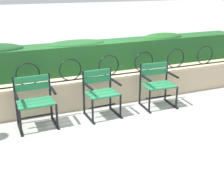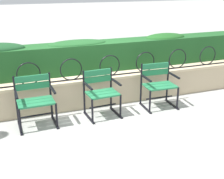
# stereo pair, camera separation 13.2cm
# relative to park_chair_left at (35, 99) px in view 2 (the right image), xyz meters

# --- Properties ---
(ground_plane) EXTENTS (60.00, 60.00, 0.00)m
(ground_plane) POSITION_rel_park_chair_left_xyz_m (1.29, -0.33, -0.46)
(ground_plane) COLOR #9E9E99
(stone_wall) EXTENTS (7.18, 0.41, 0.58)m
(stone_wall) POSITION_rel_park_chair_left_xyz_m (1.29, 0.48, -0.17)
(stone_wall) COLOR tan
(stone_wall) RESTS_ON ground
(iron_arch_fence) EXTENTS (6.64, 0.02, 0.42)m
(iron_arch_fence) POSITION_rel_park_chair_left_xyz_m (1.14, 0.41, 0.31)
(iron_arch_fence) COLOR black
(iron_arch_fence) RESTS_ON stone_wall
(hedge_row) EXTENTS (7.04, 0.54, 0.69)m
(hedge_row) POSITION_rel_park_chair_left_xyz_m (1.24, 0.93, 0.44)
(hedge_row) COLOR #1E5123
(hedge_row) RESTS_ON stone_wall
(park_chair_left) EXTENTS (0.64, 0.53, 0.85)m
(park_chair_left) POSITION_rel_park_chair_left_xyz_m (0.00, 0.00, 0.00)
(park_chair_left) COLOR #237547
(park_chair_left) RESTS_ON ground
(park_chair_centre) EXTENTS (0.60, 0.55, 0.83)m
(park_chair_centre) POSITION_rel_park_chair_left_xyz_m (1.17, -0.02, -0.01)
(park_chair_centre) COLOR #237547
(park_chair_centre) RESTS_ON ground
(park_chair_right) EXTENTS (0.64, 0.55, 0.84)m
(park_chair_right) POSITION_rel_park_chair_left_xyz_m (2.34, -0.02, -0.00)
(park_chair_right) COLOR #237547
(park_chair_right) RESTS_ON ground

